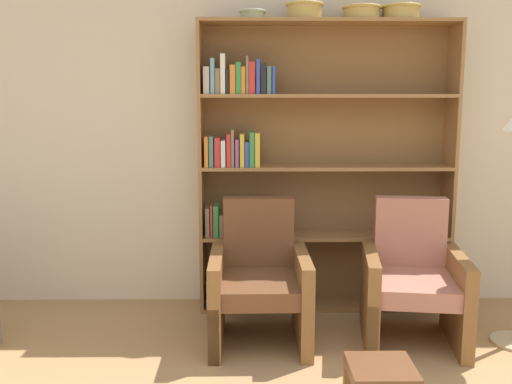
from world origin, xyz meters
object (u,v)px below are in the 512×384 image
object	(u,v)px
bowl_terracotta	(401,12)
armchair_cushioned	(413,281)
bowl_stoneware	(304,10)
armchair_leather	(259,282)
bowl_slate	(253,14)
bowl_sage	(362,12)
bookshelf	(303,168)
footstool	(381,377)

from	to	relation	value
bowl_terracotta	armchair_cushioned	xyz separation A→B (m)	(-0.00, -0.60, -1.81)
bowl_stoneware	armchair_leather	distance (m)	1.94
bowl_slate	bowl_sage	bearing A→B (deg)	0.00
bowl_stoneware	armchair_cushioned	xyz separation A→B (m)	(0.69, -0.60, -1.81)
bowl_sage	armchair_leather	distance (m)	2.04
bookshelf	armchair_cushioned	distance (m)	1.14
bowl_slate	bowl_stoneware	distance (m)	0.37
bookshelf	bowl_stoneware	size ratio (longest dim) A/B	7.83
bowl_sage	footstool	bearing A→B (deg)	-95.57
footstool	bowl_slate	bearing A→B (deg)	111.28
bowl_sage	armchair_cushioned	size ratio (longest dim) A/B	0.30
footstool	bowl_terracotta	bearing A→B (deg)	74.78
bowl_slate	footstool	xyz separation A→B (m)	(0.62, -1.59, -1.94)
bowl_stoneware	bowl_terracotta	xyz separation A→B (m)	(0.69, 0.00, -0.01)
bowl_slate	bowl_terracotta	world-z (taller)	bowl_terracotta
armchair_leather	footstool	xyz separation A→B (m)	(0.58, -1.00, -0.15)
armchair_cushioned	bookshelf	bearing A→B (deg)	-34.54
bookshelf	armchair_cushioned	xyz separation A→B (m)	(0.68, -0.62, -0.68)
bowl_sage	armchair_leather	xyz separation A→B (m)	(-0.74, -0.60, -1.80)
bowl_terracotta	armchair_cushioned	size ratio (longest dim) A/B	0.31
bowl_stoneware	bowl_sage	bearing A→B (deg)	0.00
bowl_terracotta	bowl_stoneware	bearing A→B (deg)	-180.00
bowl_slate	bowl_terracotta	distance (m)	1.05
bowl_slate	bowl_sage	distance (m)	0.78
bowl_slate	bowl_sage	size ratio (longest dim) A/B	0.69
footstool	bookshelf	bearing A→B (deg)	98.62
bookshelf	bowl_slate	world-z (taller)	bowl_slate
armchair_cushioned	footstool	size ratio (longest dim) A/B	2.86
bowl_sage	bowl_terracotta	distance (m)	0.28
armchair_cushioned	bowl_stoneware	bearing A→B (deg)	-33.18
bookshelf	bowl_slate	size ratio (longest dim) A/B	11.06
bowl_slate	footstool	distance (m)	2.59
bowl_slate	footstool	world-z (taller)	bowl_slate
bowl_sage	armchair_leather	size ratio (longest dim) A/B	0.30
bookshelf	bowl_slate	bearing A→B (deg)	-176.68
bookshelf	footstool	distance (m)	1.83
bookshelf	bowl_stoneware	distance (m)	1.14
armchair_leather	bowl_sage	bearing A→B (deg)	-141.64
bowl_terracotta	footstool	bearing A→B (deg)	-105.22
bowl_slate	bowl_stoneware	world-z (taller)	bowl_stoneware
bowl_stoneware	armchair_cushioned	distance (m)	2.03
bookshelf	bowl_sage	distance (m)	1.19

